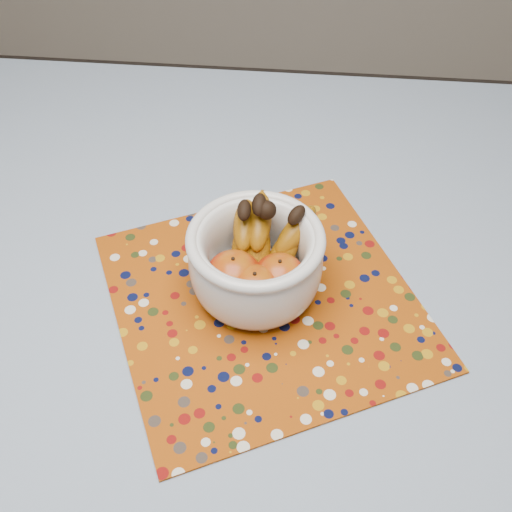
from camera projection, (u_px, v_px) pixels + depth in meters
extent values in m
plane|color=#2D2826|center=(219.00, 510.00, 1.41)|extent=(4.00, 4.00, 0.00)
cube|color=brown|center=(196.00, 325.00, 0.87)|extent=(1.20, 1.20, 0.04)
cylinder|color=brown|center=(37.00, 229.00, 1.54)|extent=(0.06, 0.06, 0.71)
cylinder|color=brown|center=(456.00, 259.00, 1.47)|extent=(0.06, 0.06, 0.71)
cylinder|color=brown|center=(512.00, 468.00, 1.25)|extent=(0.04, 0.04, 0.44)
cube|color=slate|center=(195.00, 315.00, 0.85)|extent=(1.32, 1.32, 0.01)
cube|color=#8E3B07|center=(264.00, 299.00, 0.86)|extent=(0.55, 0.55, 0.00)
cylinder|color=silver|center=(256.00, 287.00, 0.87)|extent=(0.09, 0.09, 0.01)
cylinder|color=silver|center=(256.00, 283.00, 0.86)|extent=(0.14, 0.14, 0.01)
torus|color=silver|center=(256.00, 238.00, 0.79)|extent=(0.19, 0.19, 0.02)
ellipsoid|color=maroon|center=(234.00, 277.00, 0.82)|extent=(0.08, 0.08, 0.07)
ellipsoid|color=maroon|center=(279.00, 278.00, 0.82)|extent=(0.07, 0.07, 0.07)
ellipsoid|color=maroon|center=(255.00, 291.00, 0.80)|extent=(0.08, 0.08, 0.07)
sphere|color=black|center=(267.00, 210.00, 0.81)|extent=(0.03, 0.03, 0.03)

